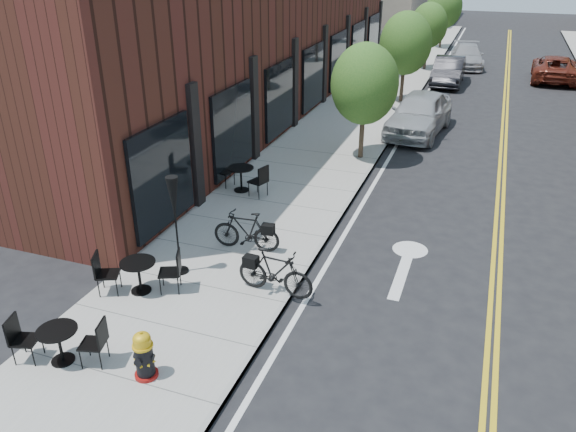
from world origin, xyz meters
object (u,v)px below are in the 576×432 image
at_px(bistro_set_a, 59,341).
at_px(patio_umbrella, 174,205).
at_px(parked_car_a, 419,113).
at_px(parked_car_b, 448,71).
at_px(parked_car_c, 467,56).
at_px(bicycle_right, 275,272).
at_px(bistro_set_b, 139,272).
at_px(parked_car_far, 555,68).
at_px(fire_hydrant, 144,355).
at_px(bistro_set_c, 241,175).
at_px(bicycle_left, 246,231).

height_order(bistro_set_a, patio_umbrella, patio_umbrella).
distance_m(parked_car_a, parked_car_b, 9.11).
bearing_deg(parked_car_c, bicycle_right, -100.51).
height_order(bistro_set_b, parked_car_a, parked_car_a).
relative_size(bicycle_right, parked_car_far, 0.35).
height_order(bicycle_right, parked_car_far, parked_car_far).
height_order(fire_hydrant, patio_umbrella, patio_umbrella).
bearing_deg(parked_car_a, patio_umbrella, -99.42).
distance_m(bistro_set_c, parked_car_a, 8.78).
bearing_deg(fire_hydrant, parked_car_c, 72.30).
bearing_deg(bicycle_right, parked_car_far, -10.62).
relative_size(fire_hydrant, parked_car_b, 0.22).
distance_m(bistro_set_b, parked_car_far, 27.04).
distance_m(parked_car_b, parked_car_c, 5.17).
relative_size(patio_umbrella, parked_car_a, 0.48).
relative_size(parked_car_b, parked_car_c, 0.95).
distance_m(patio_umbrella, parked_car_b, 21.87).
height_order(fire_hydrant, parked_car_far, parked_car_far).
xyz_separation_m(bistro_set_c, parked_car_far, (9.53, 19.78, 0.08)).
distance_m(bicycle_left, bicycle_right, 2.01).
relative_size(patio_umbrella, parked_car_far, 0.47).
bearing_deg(parked_car_b, fire_hydrant, -95.98).
height_order(parked_car_c, parked_car_far, parked_car_far).
height_order(fire_hydrant, bistro_set_b, bistro_set_b).
relative_size(fire_hydrant, patio_umbrella, 0.40).
bearing_deg(fire_hydrant, parked_car_b, 72.43).
distance_m(bistro_set_a, patio_umbrella, 3.55).
height_order(bistro_set_c, parked_car_b, parked_car_b).
relative_size(fire_hydrant, parked_car_c, 0.21).
relative_size(bistro_set_b, parked_car_a, 0.37).
bearing_deg(bicycle_left, parked_car_far, 156.64).
height_order(bicycle_left, parked_car_a, parked_car_a).
height_order(bicycle_right, bistro_set_b, bicycle_right).
relative_size(bicycle_left, parked_car_c, 0.37).
relative_size(bicycle_right, patio_umbrella, 0.74).
relative_size(bistro_set_a, patio_umbrella, 0.73).
bearing_deg(bistro_set_b, bistro_set_c, 68.70).
bearing_deg(parked_car_a, parked_car_far, 71.35).
bearing_deg(bicycle_left, parked_car_b, 168.18).
bearing_deg(bistro_set_b, fire_hydrant, -78.32).
bearing_deg(parked_car_far, bistro_set_b, 71.65).
bearing_deg(fire_hydrant, bistro_set_c, 90.88).
xyz_separation_m(patio_umbrella, parked_car_c, (4.23, 26.67, -1.10)).
relative_size(bicycle_left, bistro_set_c, 0.91).
distance_m(bistro_set_b, bistro_set_c, 5.60).
bearing_deg(parked_car_c, bistro_set_a, -105.21).
bearing_deg(bicycle_right, bistro_set_c, 36.11).
bearing_deg(parked_car_c, parked_car_b, -102.89).
distance_m(bicycle_left, parked_car_c, 25.44).
distance_m(bistro_set_b, patio_umbrella, 1.56).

